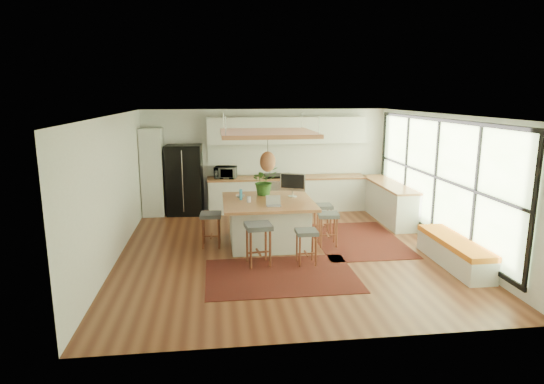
{
  "coord_description": "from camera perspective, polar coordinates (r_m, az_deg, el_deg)",
  "views": [
    {
      "loc": [
        -1.34,
        -8.65,
        3.07
      ],
      "look_at": [
        -0.2,
        0.5,
        1.1
      ],
      "focal_mm": 30.13,
      "sensor_mm": 36.0,
      "label": 1
    }
  ],
  "objects": [
    {
      "name": "ceiling_panel",
      "position": [
        9.17,
        -0.55,
        5.67
      ],
      "size": [
        1.86,
        1.86,
        0.8
      ],
      "primitive_type": null,
      "color": "#945434",
      "rests_on": "ceiling"
    },
    {
      "name": "rug_near",
      "position": [
        8.04,
        1.14,
        -10.36
      ],
      "size": [
        2.6,
        1.8,
        0.01
      ],
      "primitive_type": "cube",
      "color": "black",
      "rests_on": "floor"
    },
    {
      "name": "island_bottle_1",
      "position": [
        9.25,
        -2.87,
        -0.73
      ],
      "size": [
        0.07,
        0.07,
        0.19
      ],
      "primitive_type": "cylinder",
      "color": "white",
      "rests_on": "island"
    },
    {
      "name": "stool_right_front",
      "position": [
        9.53,
        7.01,
        -4.59
      ],
      "size": [
        0.45,
        0.45,
        0.7
      ],
      "primitive_type": null,
      "rotation": [
        0.0,
        0.0,
        1.46
      ],
      "color": "#46494E",
      "rests_on": "floor"
    },
    {
      "name": "stool_near_right",
      "position": [
        8.46,
        4.31,
        -6.7
      ],
      "size": [
        0.39,
        0.39,
        0.65
      ],
      "primitive_type": null,
      "rotation": [
        0.0,
        0.0,
        0.0
      ],
      "color": "#46494E",
      "rests_on": "floor"
    },
    {
      "name": "window_bench",
      "position": [
        9.05,
        21.8,
        -7.0
      ],
      "size": [
        0.52,
        2.0,
        0.5
      ],
      "primitive_type": null,
      "color": "silver",
      "rests_on": "floor"
    },
    {
      "name": "island_plant",
      "position": [
        9.91,
        -0.97,
        1.03
      ],
      "size": [
        0.74,
        0.78,
        0.49
      ],
      "primitive_type": "imported",
      "rotation": [
        0.0,
        0.0,
        0.33
      ],
      "color": "#1E4C19",
      "rests_on": "island"
    },
    {
      "name": "back_counter_base",
      "position": [
        12.27,
        1.93,
        -0.33
      ],
      "size": [
        4.2,
        0.6,
        0.88
      ],
      "primitive_type": "cube",
      "color": "silver",
      "rests_on": "floor"
    },
    {
      "name": "laptop",
      "position": [
        8.92,
        0.22,
        -1.04
      ],
      "size": [
        0.3,
        0.32,
        0.22
      ],
      "primitive_type": null,
      "rotation": [
        0.0,
        0.0,
        -0.04
      ],
      "color": "#A5A5AA",
      "rests_on": "island"
    },
    {
      "name": "right_counter_base",
      "position": [
        11.77,
        14.36,
        -1.23
      ],
      "size": [
        0.6,
        2.5,
        0.88
      ],
      "primitive_type": "cube",
      "color": "silver",
      "rests_on": "floor"
    },
    {
      "name": "fridge",
      "position": [
        12.05,
        -10.87,
        1.59
      ],
      "size": [
        0.95,
        0.77,
        1.82
      ],
      "primitive_type": null,
      "rotation": [
        0.0,
        0.0,
        -0.07
      ],
      "color": "black",
      "rests_on": "floor"
    },
    {
      "name": "range",
      "position": [
        12.22,
        0.77,
        -0.08
      ],
      "size": [
        0.76,
        0.62,
        1.0
      ],
      "primitive_type": null,
      "color": "#A5A5AA",
      "rests_on": "floor"
    },
    {
      "name": "island_bottle_0",
      "position": [
        9.48,
        -3.89,
        -0.43
      ],
      "size": [
        0.07,
        0.07,
        0.19
      ],
      "primitive_type": "cylinder",
      "color": "#3390CD",
      "rests_on": "island"
    },
    {
      "name": "rug_right",
      "position": [
        10.07,
        10.61,
        -5.88
      ],
      "size": [
        1.8,
        2.6,
        0.01
      ],
      "primitive_type": "cube",
      "color": "black",
      "rests_on": "floor"
    },
    {
      "name": "back_counter_top",
      "position": [
        12.18,
        1.94,
        1.79
      ],
      "size": [
        4.24,
        0.64,
        0.05
      ],
      "primitive_type": "cube",
      "color": "#945434",
      "rests_on": "back_counter_base"
    },
    {
      "name": "stool_right_back",
      "position": [
        10.32,
        6.35,
        -3.27
      ],
      "size": [
        0.4,
        0.4,
        0.67
      ],
      "primitive_type": null,
      "rotation": [
        0.0,
        0.0,
        1.56
      ],
      "color": "#46494E",
      "rests_on": "floor"
    },
    {
      "name": "stool_near_left",
      "position": [
        8.4,
        -1.7,
        -6.82
      ],
      "size": [
        0.51,
        0.51,
        0.79
      ],
      "primitive_type": null,
      "rotation": [
        0.0,
        0.0,
        0.11
      ],
      "color": "#46494E",
      "rests_on": "floor"
    },
    {
      "name": "monitor",
      "position": [
        9.74,
        2.59,
        0.91
      ],
      "size": [
        0.59,
        0.4,
        0.52
      ],
      "primitive_type": null,
      "rotation": [
        0.0,
        0.0,
        -0.41
      ],
      "color": "#A5A5AA",
      "rests_on": "island"
    },
    {
      "name": "island",
      "position": [
        9.57,
        -0.51,
        -3.74
      ],
      "size": [
        1.85,
        1.85,
        0.93
      ],
      "primitive_type": null,
      "color": "#945434",
      "rests_on": "floor"
    },
    {
      "name": "floor",
      "position": [
        9.28,
        1.62,
        -7.27
      ],
      "size": [
        7.0,
        7.0,
        0.0
      ],
      "primitive_type": "plane",
      "color": "#532517",
      "rests_on": "ground"
    },
    {
      "name": "island_bowl",
      "position": [
        9.71,
        -3.96,
        -0.55
      ],
      "size": [
        0.2,
        0.2,
        0.05
      ],
      "primitive_type": "imported",
      "rotation": [
        0.0,
        0.0,
        -0.02
      ],
      "color": "silver",
      "rests_on": "island"
    },
    {
      "name": "wall_right",
      "position": [
        9.95,
        20.52,
        1.32
      ],
      "size": [
        0.0,
        7.0,
        7.0
      ],
      "primitive_type": "plane",
      "rotation": [
        1.57,
        0.0,
        -1.57
      ],
      "color": "silver",
      "rests_on": "ground"
    },
    {
      "name": "backsplash",
      "position": [
        12.4,
        1.74,
        4.08
      ],
      "size": [
        4.2,
        0.02,
        0.8
      ],
      "primitive_type": "cube",
      "color": "white",
      "rests_on": "wall_back"
    },
    {
      "name": "window_wall",
      "position": [
        9.92,
        20.39,
        1.61
      ],
      "size": [
        0.1,
        6.2,
        2.6
      ],
      "primitive_type": null,
      "color": "black",
      "rests_on": "wall_right"
    },
    {
      "name": "wall_left",
      "position": [
        9.03,
        -19.17,
        0.39
      ],
      "size": [
        0.0,
        7.0,
        7.0
      ],
      "primitive_type": "plane",
      "rotation": [
        1.57,
        0.0,
        1.57
      ],
      "color": "silver",
      "rests_on": "ground"
    },
    {
      "name": "wall_back",
      "position": [
        12.35,
        -0.8,
        4.05
      ],
      "size": [
        6.5,
        0.0,
        6.5
      ],
      "primitive_type": "plane",
      "rotation": [
        1.57,
        0.0,
        0.0
      ],
      "color": "silver",
      "rests_on": "ground"
    },
    {
      "name": "wall_front",
      "position": [
        5.6,
        7.16,
        -5.95
      ],
      "size": [
        6.5,
        0.0,
        6.5
      ],
      "primitive_type": "plane",
      "rotation": [
        -1.57,
        0.0,
        0.0
      ],
      "color": "silver",
      "rests_on": "ground"
    },
    {
      "name": "right_counter_top",
      "position": [
        11.68,
        14.48,
        0.96
      ],
      "size": [
        0.64,
        2.54,
        0.05
      ],
      "primitive_type": "cube",
      "color": "#945434",
      "rests_on": "right_counter_base"
    },
    {
      "name": "ceiling",
      "position": [
        8.76,
        1.73,
        9.63
      ],
      "size": [
        7.0,
        7.0,
        0.0
      ],
      "primitive_type": "plane",
      "rotation": [
        3.14,
        0.0,
        0.0
      ],
      "color": "white",
      "rests_on": "ground"
    },
    {
      "name": "microwave",
      "position": [
        12.01,
        -5.82,
        2.62
      ],
      "size": [
        0.61,
        0.41,
        0.38
      ],
      "primitive_type": "imported",
      "rotation": [
        0.0,
        0.0,
        -0.2
      ],
      "color": "#A5A5AA",
      "rests_on": "back_counter_top"
    },
    {
      "name": "stool_left_side",
      "position": [
        9.48,
        -7.61,
        -4.7
      ],
      "size": [
        0.44,
        0.44,
        0.71
      ],
      "primitive_type": null,
      "rotation": [
        0.0,
        0.0,
        -1.62
      ],
      "color": "#46494E",
      "rests_on": "floor"
    },
    {
      "name": "upper_cabinets",
      "position": [
        12.16,
        1.88,
        7.71
      ],
      "size": [
        4.2,
        0.34,
        0.7
      ],
      "primitive_type": "cube",
      "color": "silver",
      "rests_on": "wall_back"
    },
    {
      "name": "pantry",
      "position": [
        12.1,
        -14.66,
        2.41
      ],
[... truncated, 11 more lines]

